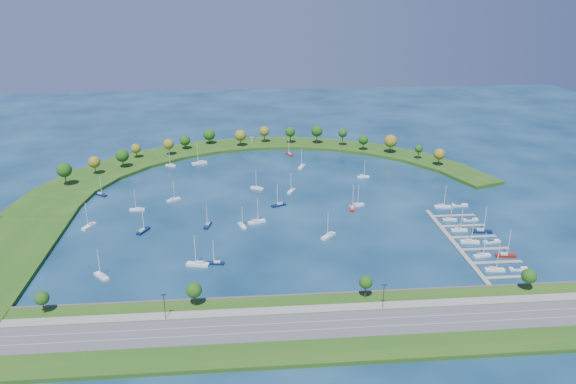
{
  "coord_description": "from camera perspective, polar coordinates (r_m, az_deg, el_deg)",
  "views": [
    {
      "loc": [
        -21.22,
        -293.97,
        116.75
      ],
      "look_at": [
        5.0,
        5.0,
        4.0
      ],
      "focal_mm": 35.38,
      "sensor_mm": 36.0,
      "label": 1
    }
  ],
  "objects": [
    {
      "name": "docked_boat_10",
      "position": [
        320.46,
        15.28,
        -1.36
      ],
      "size": [
        9.02,
        3.56,
        12.9
      ],
      "rotation": [
        0.0,
        0.0,
        -0.13
      ],
      "color": "white",
      "rests_on": "ground"
    },
    {
      "name": "moored_boat_19",
      "position": [
        343.61,
        -18.28,
        -0.2
      ],
      "size": [
        7.58,
        6.74,
        11.7
      ],
      "rotation": [
        0.0,
        0.0,
        5.6
      ],
      "color": "#0A1A41",
      "rests_on": "ground"
    },
    {
      "name": "docked_boat_0",
      "position": [
        259.56,
        20.06,
        -7.28
      ],
      "size": [
        8.5,
        3.28,
        12.18
      ],
      "rotation": [
        0.0,
        0.0,
        -0.12
      ],
      "color": "white",
      "rests_on": "ground"
    },
    {
      "name": "moored_boat_16",
      "position": [
        288.86,
        -8.08,
        -3.27
      ],
      "size": [
        4.06,
        8.53,
        12.1
      ],
      "rotation": [
        0.0,
        0.0,
        4.49
      ],
      "color": "#0A1A41",
      "rests_on": "ground"
    },
    {
      "name": "moored_boat_6",
      "position": [
        251.44,
        -18.24,
        -7.97
      ],
      "size": [
        7.48,
        8.02,
        12.61
      ],
      "rotation": [
        0.0,
        0.0,
        2.3
      ],
      "color": "white",
      "rests_on": "ground"
    },
    {
      "name": "moored_boat_1",
      "position": [
        302.16,
        -19.35,
        -3.18
      ],
      "size": [
        6.13,
        9.17,
        13.17
      ],
      "rotation": [
        0.0,
        0.0,
        4.27
      ],
      "color": "white",
      "rests_on": "ground"
    },
    {
      "name": "breakwater",
      "position": [
        362.58,
        -8.72,
        1.73
      ],
      "size": [
        286.74,
        247.64,
        2.0
      ],
      "color": "#204F15",
      "rests_on": "ground"
    },
    {
      "name": "docked_boat_1",
      "position": [
        264.13,
        22.13,
        -7.15
      ],
      "size": [
        8.02,
        2.33,
        1.63
      ],
      "rotation": [
        0.0,
        0.0,
        0.01
      ],
      "color": "white",
      "rests_on": "ground"
    },
    {
      "name": "moored_boat_15",
      "position": [
        311.23,
        -0.95,
        -1.26
      ],
      "size": [
        8.65,
        5.64,
        12.39
      ],
      "rotation": [
        0.0,
        0.0,
        3.57
      ],
      "color": "#0A1A41",
      "rests_on": "ground"
    },
    {
      "name": "docked_boat_9",
      "position": [
        307.5,
        17.84,
        -2.65
      ],
      "size": [
        8.17,
        2.65,
        1.65
      ],
      "rotation": [
        0.0,
        0.0,
        0.05
      ],
      "color": "white",
      "rests_on": "ground"
    },
    {
      "name": "moored_boat_0",
      "position": [
        336.79,
        -3.1,
        0.44
      ],
      "size": [
        8.11,
        6.14,
        11.92
      ],
      "rotation": [
        0.0,
        0.0,
        2.6
      ],
      "color": "white",
      "rests_on": "ground"
    },
    {
      "name": "breakwater_trees",
      "position": [
        394.67,
        -4.28,
        4.89
      ],
      "size": [
        240.86,
        92.98,
        14.23
      ],
      "color": "#382314",
      "rests_on": "breakwater"
    },
    {
      "name": "moored_boat_11",
      "position": [
        286.75,
        -4.63,
        -3.32
      ],
      "size": [
        4.36,
        7.82,
        11.08
      ],
      "rotation": [
        0.0,
        0.0,
        5.03
      ],
      "color": "white",
      "rests_on": "ground"
    },
    {
      "name": "moored_boat_10",
      "position": [
        288.71,
        -14.36,
        -3.75
      ],
      "size": [
        6.07,
        9.03,
        12.98
      ],
      "rotation": [
        0.0,
        0.0,
        1.12
      ],
      "color": "#0A1A41",
      "rests_on": "ground"
    },
    {
      "name": "moored_boat_4",
      "position": [
        275.29,
        4.09,
        -4.34
      ],
      "size": [
        7.97,
        8.33,
        13.24
      ],
      "rotation": [
        0.0,
        0.0,
        3.97
      ],
      "color": "white",
      "rests_on": "ground"
    },
    {
      "name": "dock_system",
      "position": [
        281.37,
        17.81,
        -4.91
      ],
      "size": [
        24.28,
        82.0,
        1.6
      ],
      "color": "gray",
      "rests_on": "ground"
    },
    {
      "name": "moored_boat_9",
      "position": [
        359.37,
        7.56,
        1.6
      ],
      "size": [
        7.73,
        2.7,
        11.15
      ],
      "rotation": [
        0.0,
        0.0,
        6.36
      ],
      "color": "white",
      "rests_on": "ground"
    },
    {
      "name": "ground",
      "position": [
        317.02,
        -0.82,
        -1.02
      ],
      "size": [
        700.0,
        700.0,
        0.0
      ],
      "primitive_type": "plane",
      "color": "#07213E",
      "rests_on": "ground"
    },
    {
      "name": "moored_boat_18",
      "position": [
        251.3,
        -9.04,
        -7.12
      ],
      "size": [
        10.22,
        5.06,
        14.47
      ],
      "rotation": [
        0.0,
        0.0,
        2.9
      ],
      "color": "white",
      "rests_on": "ground"
    },
    {
      "name": "moored_boat_2",
      "position": [
        402.5,
        0.13,
        3.86
      ],
      "size": [
        5.35,
        7.84,
        11.3
      ],
      "rotation": [
        0.0,
        0.0,
        2.03
      ],
      "color": "maroon",
      "rests_on": "ground"
    },
    {
      "name": "moored_boat_21",
      "position": [
        375.89,
        1.41,
        2.64
      ],
      "size": [
        6.07,
        9.07,
        13.04
      ],
      "rotation": [
        0.0,
        0.0,
        4.27
      ],
      "color": "white",
      "rests_on": "ground"
    },
    {
      "name": "moored_boat_8",
      "position": [
        387.23,
        -8.89,
        2.94
      ],
      "size": [
        10.35,
        6.19,
        14.71
      ],
      "rotation": [
        0.0,
        0.0,
        3.51
      ],
      "color": "white",
      "rests_on": "ground"
    },
    {
      "name": "south_shoreline",
      "position": [
        207.66,
        1.76,
        -13.3
      ],
      "size": [
        420.0,
        43.1,
        11.6
      ],
      "color": "#204F15",
      "rests_on": "ground"
    },
    {
      "name": "docked_boat_11",
      "position": [
        325.14,
        16.85,
        -1.26
      ],
      "size": [
        8.68,
        2.47,
        1.77
      ],
      "rotation": [
        0.0,
        0.0,
        0.0
      ],
      "color": "white",
      "rests_on": "ground"
    },
    {
      "name": "moored_boat_12",
      "position": [
        332.04,
        0.33,
        0.17
      ],
      "size": [
        5.43,
        7.99,
        11.51
      ],
      "rotation": [
        0.0,
        0.0,
        4.25
      ],
      "color": "white",
      "rests_on": "ground"
    },
    {
      "name": "docked_boat_2",
      "position": [
        270.31,
        18.91,
        -5.99
      ],
      "size": [
        8.19,
        3.53,
        11.65
      ],
      "rotation": [
        0.0,
        0.0,
        0.17
      ],
      "color": "white",
      "rests_on": "ground"
    },
    {
      "name": "docked_boat_3",
      "position": [
        273.81,
        21.02,
        -5.91
      ],
      "size": [
        9.16,
        3.64,
        13.09
      ],
      "rotation": [
        0.0,
        0.0,
        -0.13
      ],
      "color": "maroon",
      "rests_on": "ground"
    },
    {
      "name": "moored_boat_13",
      "position": [
        308.8,
        6.51,
        -1.57
      ],
      "size": [
        4.58,
        9.5,
        13.46
      ],
      "rotation": [
        0.0,
        0.0,
        1.34
      ],
      "color": "maroon",
      "rests_on": "ground"
    },
    {
      "name": "moored_boat_7",
      "position": [
        313.37,
        6.93,
        -1.26
      ],
      "size": [
        8.62,
        5.22,
        12.27
      ],
      "rotation": [
        0.0,
        0.0,
        0.37
      ],
      "color": "white",
      "rests_on": "ground"
    },
    {
      "name": "harbor_tower",
      "position": [
        426.47,
        -3.62,
        5.26
      ],
      "size": [
        2.6,
        2.6,
        4.43
      ],
      "color": "gray",
      "rests_on": "breakwater"
    },
    {
      "name": "moored_boat_17",
      "position": [
        386.22,
        -11.69,
        2.69
      ],
      "size": [
        7.42,
        4.61,
        10.58
      ],
      "rotation": [
        0.0,
        0.0,
        2.75
      ],
      "color": "white",
      "rests_on": "ground"
    },
    {
      "name": "docked_boat_6",
      "position": [
        293.35,
        16.82,
        -3.61
      ],
      "size": [
        7.92,
        2.77,
        11.43
      ],
      "rotation": [
        0.0,
        0.0,
        -0.08
      ],
      "color": "white",
      "rests_on": "ground"
    },
    {
      "name": "docked_boat_7",
      "position": [
        295.02,
        18.91,
        -3.7
      ],
      "size": [
        9.75,
        4.17,
        13.88
      ],
      "rotation": [
        0.0,
        0.0,
        -0.17
      ],
      "color": "#0A1A41",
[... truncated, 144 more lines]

